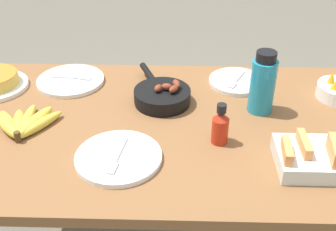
# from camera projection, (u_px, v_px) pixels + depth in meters

# --- Properties ---
(dining_table) EXTENTS (1.62, 0.85, 0.74)m
(dining_table) POSITION_uv_depth(u_px,v_px,m) (168.00, 147.00, 1.44)
(dining_table) COLOR brown
(dining_table) RESTS_ON ground_plane
(banana_bunch) EXTENTS (0.23, 0.21, 0.04)m
(banana_bunch) POSITION_uv_depth(u_px,v_px,m) (22.00, 124.00, 1.35)
(banana_bunch) COLOR gold
(banana_bunch) RESTS_ON dining_table
(skillet) EXTENTS (0.20, 0.33, 0.08)m
(skillet) POSITION_uv_depth(u_px,v_px,m) (162.00, 95.00, 1.49)
(skillet) COLOR black
(skillet) RESTS_ON dining_table
(empty_plate_near_front) EXTENTS (0.21, 0.21, 0.02)m
(empty_plate_near_front) POSITION_uv_depth(u_px,v_px,m) (237.00, 81.00, 1.61)
(empty_plate_near_front) COLOR white
(empty_plate_near_front) RESTS_ON dining_table
(empty_plate_far_left) EXTENTS (0.26, 0.26, 0.02)m
(empty_plate_far_left) POSITION_uv_depth(u_px,v_px,m) (71.00, 81.00, 1.62)
(empty_plate_far_left) COLOR white
(empty_plate_far_left) RESTS_ON dining_table
(empty_plate_far_right) EXTENTS (0.25, 0.25, 0.02)m
(empty_plate_far_right) POSITION_uv_depth(u_px,v_px,m) (119.00, 157.00, 1.23)
(empty_plate_far_right) COLOR white
(empty_plate_far_right) RESTS_ON dining_table
(water_bottle) EXTENTS (0.09, 0.09, 0.22)m
(water_bottle) POSITION_uv_depth(u_px,v_px,m) (263.00, 84.00, 1.40)
(water_bottle) COLOR teal
(water_bottle) RESTS_ON dining_table
(hot_sauce_bottle) EXTENTS (0.05, 0.05, 0.13)m
(hot_sauce_bottle) POSITION_uv_depth(u_px,v_px,m) (220.00, 126.00, 1.27)
(hot_sauce_bottle) COLOR #B72814
(hot_sauce_bottle) RESTS_ON dining_table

